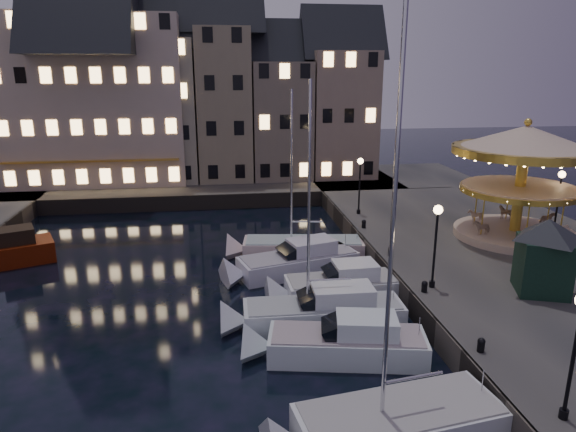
{
  "coord_description": "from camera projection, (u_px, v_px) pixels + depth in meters",
  "views": [
    {
      "loc": [
        -3.05,
        -21.17,
        11.64
      ],
      "look_at": [
        1.0,
        8.0,
        3.2
      ],
      "focal_mm": 32.0,
      "sensor_mm": 36.0,
      "label": 1
    }
  ],
  "objects": [
    {
      "name": "motorboat_f",
      "position": [
        294.0,
        249.0,
        33.01
      ],
      "size": [
        8.77,
        3.32,
        11.59
      ],
      "color": "silver",
      "rests_on": "ground"
    },
    {
      "name": "bollard_d",
      "position": [
        364.0,
        223.0,
        34.67
      ],
      "size": [
        0.3,
        0.3,
        0.57
      ],
      "color": "black",
      "rests_on": "quay_east"
    },
    {
      "name": "streetlamp_c",
      "position": [
        360.0,
        178.0,
        37.42
      ],
      "size": [
        0.44,
        0.44,
        4.17
      ],
      "color": "black",
      "rests_on": "quay_east"
    },
    {
      "name": "motorboat_c",
      "position": [
        315.0,
        313.0,
        23.99
      ],
      "size": [
        8.51,
        2.39,
        11.31
      ],
      "color": "silver",
      "rests_on": "ground"
    },
    {
      "name": "motorboat_a",
      "position": [
        384.0,
        427.0,
        16.52
      ],
      "size": [
        7.91,
        3.64,
        13.1
      ],
      "color": "silver",
      "rests_on": "ground"
    },
    {
      "name": "townhouse_nb",
      "position": [
        98.0,
        106.0,
        48.2
      ],
      "size": [
        6.16,
        8.0,
        13.8
      ],
      "color": "gray",
      "rests_on": "quay_north"
    },
    {
      "name": "motorboat_d",
      "position": [
        334.0,
        287.0,
        26.86
      ],
      "size": [
        6.9,
        2.46,
        2.15
      ],
      "color": "silver",
      "rests_on": "ground"
    },
    {
      "name": "ground",
      "position": [
        290.0,
        330.0,
        23.77
      ],
      "size": [
        160.0,
        160.0,
        0.0
      ],
      "primitive_type": "plane",
      "color": "black",
      "rests_on": "ground"
    },
    {
      "name": "quaywall_n",
      "position": [
        184.0,
        203.0,
        43.75
      ],
      "size": [
        48.0,
        0.15,
        1.3
      ],
      "primitive_type": "cube",
      "color": "#47423A",
      "rests_on": "ground"
    },
    {
      "name": "bollard_c",
      "position": [
        390.0,
        251.0,
        29.44
      ],
      "size": [
        0.3,
        0.3,
        0.57
      ],
      "color": "black",
      "rests_on": "quay_east"
    },
    {
      "name": "townhouse_ne",
      "position": [
        279.0,
        110.0,
        50.62
      ],
      "size": [
        6.16,
        8.0,
        12.8
      ],
      "color": "#7A6D5F",
      "rests_on": "quay_north"
    },
    {
      "name": "townhouse_nd",
      "position": [
        223.0,
        95.0,
        49.48
      ],
      "size": [
        5.5,
        8.0,
        15.8
      ],
      "color": "gray",
      "rests_on": "quay_north"
    },
    {
      "name": "bollard_a",
      "position": [
        481.0,
        344.0,
        19.44
      ],
      "size": [
        0.3,
        0.3,
        0.57
      ],
      "color": "black",
      "rests_on": "quay_east"
    },
    {
      "name": "townhouse_nc",
      "position": [
        163.0,
        100.0,
        48.86
      ],
      "size": [
        6.82,
        8.0,
        14.8
      ],
      "color": "gray",
      "rests_on": "quay_north"
    },
    {
      "name": "townhouse_nf",
      "position": [
        339.0,
        104.0,
        51.28
      ],
      "size": [
        6.82,
        8.0,
        13.8
      ],
      "color": "gray",
      "rests_on": "quay_north"
    },
    {
      "name": "townhouse_na",
      "position": [
        37.0,
        113.0,
        47.62
      ],
      "size": [
        5.5,
        8.0,
        12.8
      ],
      "color": "gray",
      "rests_on": "quay_north"
    },
    {
      "name": "ticket_kiosk",
      "position": [
        546.0,
        243.0,
        24.08
      ],
      "size": [
        3.55,
        3.55,
        4.16
      ],
      "color": "black",
      "rests_on": "quay_east"
    },
    {
      "name": "quay_east",
      "position": [
        504.0,
        257.0,
        31.15
      ],
      "size": [
        16.0,
        56.0,
        1.3
      ],
      "primitive_type": "cube",
      "color": "#474442",
      "rests_on": "ground"
    },
    {
      "name": "hotel_corner",
      "position": [
        96.0,
        90.0,
        47.79
      ],
      "size": [
        17.6,
        9.0,
        16.8
      ],
      "color": "beige",
      "rests_on": "quay_north"
    },
    {
      "name": "quay_north",
      "position": [
        167.0,
        188.0,
        49.19
      ],
      "size": [
        44.0,
        12.0,
        1.3
      ],
      "primitive_type": "cube",
      "color": "#474442",
      "rests_on": "ground"
    },
    {
      "name": "motorboat_b",
      "position": [
        337.0,
        344.0,
        21.3
      ],
      "size": [
        7.62,
        3.44,
        2.15
      ],
      "color": "silver",
      "rests_on": "ground"
    },
    {
      "name": "motorboat_e",
      "position": [
        292.0,
        263.0,
        30.2
      ],
      "size": [
        8.12,
        4.31,
        2.15
      ],
      "color": "silver",
      "rests_on": "ground"
    },
    {
      "name": "streetlamp_d",
      "position": [
        559.0,
        193.0,
        32.72
      ],
      "size": [
        0.44,
        0.44,
        4.17
      ],
      "color": "black",
      "rests_on": "quay_east"
    },
    {
      "name": "streetlamp_b",
      "position": [
        436.0,
        235.0,
        24.57
      ],
      "size": [
        0.44,
        0.44,
        4.17
      ],
      "color": "black",
      "rests_on": "quay_east"
    },
    {
      "name": "carousel",
      "position": [
        524.0,
        161.0,
        31.5
      ],
      "size": [
        8.58,
        8.58,
        7.51
      ],
      "color": "#C8AB90",
      "rests_on": "quay_east"
    },
    {
      "name": "quaywall_e",
      "position": [
        377.0,
        264.0,
        30.1
      ],
      "size": [
        0.15,
        44.0,
        1.3
      ],
      "primitive_type": "cube",
      "color": "#47423A",
      "rests_on": "ground"
    },
    {
      "name": "bollard_b",
      "position": [
        424.0,
        286.0,
        24.68
      ],
      "size": [
        0.3,
        0.3,
        0.57
      ],
      "color": "black",
      "rests_on": "quay_east"
    }
  ]
}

